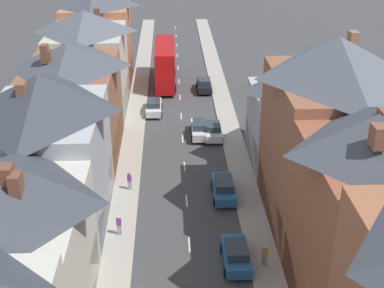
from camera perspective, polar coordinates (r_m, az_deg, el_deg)
The scene contains 14 objects.
pavement_left at distance 56.87m, azimuth -6.20°, elevation 1.37°, with size 2.20×104.00×0.14m, color #A8A399.
pavement_right at distance 57.08m, azimuth 4.07°, elevation 1.56°, with size 2.20×104.00×0.14m, color #A8A399.
centre_line_dashes at distance 54.95m, azimuth -1.00°, elevation 0.55°, with size 0.14×97.80×0.01m.
terrace_row_left at distance 40.79m, azimuth -14.97°, elevation -0.52°, with size 8.00×68.65×14.24m.
double_decker_bus_lead at distance 69.73m, azimuth -2.91°, elevation 8.58°, with size 2.74×10.80×5.30m.
car_near_blue at distance 61.08m, azimuth -4.10°, elevation 4.01°, with size 1.90×4.51×1.65m.
car_near_silver at distance 67.77m, azimuth 1.30°, elevation 6.34°, with size 1.90×4.18×1.71m.
car_parked_left_a at distance 55.15m, azimuth 0.85°, elevation 1.62°, with size 1.90×4.41×1.71m.
car_parked_right_a at distance 37.30m, azimuth 4.73°, elevation -11.65°, with size 1.90×4.14×1.66m.
car_mid_black at distance 44.62m, azimuth 3.39°, elevation -4.69°, with size 1.90×4.56×1.69m.
car_parked_left_b at distance 54.90m, azimuth 2.22°, elevation 1.46°, with size 1.90×4.21×1.66m.
pedestrian_mid_left at distance 37.19m, azimuth 7.75°, elevation -11.57°, with size 0.36×0.22×1.61m.
pedestrian_mid_right at distance 40.09m, azimuth -7.80°, elevation -8.48°, with size 0.36×0.22×1.61m.
pedestrian_far_left at distance 45.58m, azimuth -6.69°, elevation -3.86°, with size 0.36×0.22×1.61m.
Camera 1 is at (-1.17, -13.67, 23.49)m, focal length 50.00 mm.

